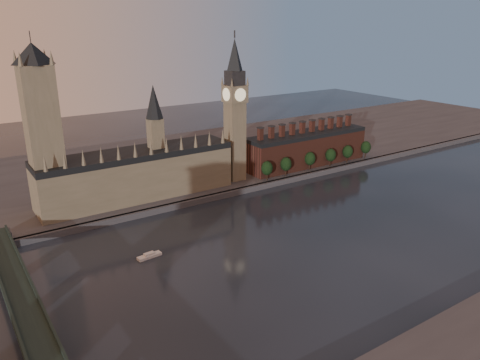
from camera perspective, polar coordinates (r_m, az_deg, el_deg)
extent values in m
plane|color=black|center=(268.94, 10.56, -7.31)|extent=(900.00, 900.00, 0.00)
cube|color=#48484D|center=(332.61, -0.16, -1.40)|extent=(900.00, 4.00, 4.00)
cube|color=#48484D|center=(406.93, -7.18, 2.26)|extent=(900.00, 180.00, 4.00)
cube|color=#776B55|center=(320.47, -12.42, 0.37)|extent=(130.00, 30.00, 28.00)
cube|color=black|center=(315.89, -12.62, 3.13)|extent=(130.00, 30.00, 4.00)
cube|color=#776B55|center=(318.85, -10.24, 5.29)|extent=(9.00, 9.00, 24.00)
cone|color=black|center=(314.38, -10.48, 9.36)|extent=(12.00, 12.00, 22.00)
cone|color=#776B55|center=(285.88, -22.70, 1.91)|extent=(2.60, 2.60, 10.00)
cone|color=#776B55|center=(287.88, -20.63, 2.28)|extent=(2.60, 2.60, 10.00)
cone|color=#776B55|center=(290.26, -18.59, 2.64)|extent=(2.60, 2.60, 10.00)
cone|color=#776B55|center=(293.02, -16.58, 2.99)|extent=(2.60, 2.60, 10.00)
cone|color=#776B55|center=(296.13, -14.61, 3.33)|extent=(2.60, 2.60, 10.00)
cone|color=#776B55|center=(299.60, -12.68, 3.66)|extent=(2.60, 2.60, 10.00)
cone|color=#776B55|center=(303.41, -10.79, 3.98)|extent=(2.60, 2.60, 10.00)
cone|color=#776B55|center=(307.55, -8.96, 4.28)|extent=(2.60, 2.60, 10.00)
cone|color=#776B55|center=(312.00, -7.17, 4.58)|extent=(2.60, 2.60, 10.00)
cone|color=#776B55|center=(316.75, -5.43, 4.85)|extent=(2.60, 2.60, 10.00)
cone|color=#776B55|center=(321.79, -3.75, 5.12)|extent=(2.60, 2.60, 10.00)
cone|color=#776B55|center=(327.11, -2.12, 5.38)|extent=(2.60, 2.60, 10.00)
cube|color=#776B55|center=(297.94, -22.71, 4.16)|extent=(18.00, 18.00, 90.00)
cone|color=black|center=(290.57, -24.00, 13.91)|extent=(24.00, 24.00, 12.00)
cylinder|color=#232326|center=(290.29, -24.16, 15.09)|extent=(0.50, 0.50, 12.00)
cone|color=#776B55|center=(281.49, -25.26, 13.23)|extent=(3.00, 3.00, 8.00)
cone|color=#776B55|center=(284.43, -22.02, 13.68)|extent=(3.00, 3.00, 8.00)
cone|color=#776B55|center=(297.26, -25.78, 13.36)|extent=(3.00, 3.00, 8.00)
cone|color=#776B55|center=(300.05, -22.70, 13.80)|extent=(3.00, 3.00, 8.00)
cube|color=#776B55|center=(344.69, -0.62, 4.72)|extent=(12.00, 12.00, 58.00)
cube|color=#776B55|center=(337.87, -0.64, 10.48)|extent=(14.00, 14.00, 12.00)
cube|color=#232326|center=(336.45, -0.64, 12.34)|extent=(11.00, 11.00, 10.00)
cone|color=black|center=(335.02, -0.65, 15.06)|extent=(13.00, 13.00, 22.00)
cylinder|color=#232326|center=(334.41, -0.66, 17.37)|extent=(1.00, 1.00, 5.00)
cylinder|color=beige|center=(331.92, 0.05, 10.33)|extent=(9.00, 0.50, 9.00)
cylinder|color=beige|center=(343.87, -1.30, 10.63)|extent=(9.00, 0.50, 9.00)
cylinder|color=beige|center=(334.05, -1.69, 10.38)|extent=(0.50, 9.00, 9.00)
cylinder|color=beige|center=(341.81, 0.39, 10.58)|extent=(0.50, 9.00, 9.00)
cone|color=#776B55|center=(327.76, -0.98, 11.81)|extent=(2.00, 2.00, 6.00)
cone|color=#776B55|center=(334.91, 0.93, 11.96)|extent=(2.00, 2.00, 6.00)
cone|color=#776B55|center=(338.70, -2.20, 12.03)|extent=(2.00, 2.00, 6.00)
cone|color=#776B55|center=(345.62, -0.32, 12.18)|extent=(2.00, 2.00, 6.00)
cube|color=#572C21|center=(390.32, 8.06, 3.64)|extent=(110.00, 25.00, 24.00)
cube|color=black|center=(387.05, 8.15, 5.57)|extent=(110.00, 25.00, 3.00)
cube|color=#572C21|center=(356.80, 2.49, 5.60)|extent=(3.50, 3.50, 9.00)
cube|color=#232326|center=(355.69, 2.51, 6.39)|extent=(4.20, 4.20, 1.00)
cube|color=#572C21|center=(362.90, 3.84, 5.80)|extent=(3.50, 3.50, 9.00)
cube|color=#232326|center=(361.81, 3.85, 6.57)|extent=(4.20, 4.20, 1.00)
cube|color=#572C21|center=(369.20, 5.13, 5.99)|extent=(3.50, 3.50, 9.00)
cube|color=#232326|center=(368.13, 5.16, 6.75)|extent=(4.20, 4.20, 1.00)
cube|color=#572C21|center=(375.68, 6.39, 6.18)|extent=(3.50, 3.50, 9.00)
cube|color=#232326|center=(374.63, 6.41, 6.92)|extent=(4.20, 4.20, 1.00)
cube|color=#572C21|center=(382.34, 7.60, 6.35)|extent=(3.50, 3.50, 9.00)
cube|color=#232326|center=(381.31, 7.63, 7.08)|extent=(4.20, 4.20, 1.00)
cube|color=#572C21|center=(389.17, 8.77, 6.52)|extent=(3.50, 3.50, 9.00)
cube|color=#232326|center=(388.15, 8.80, 7.24)|extent=(4.20, 4.20, 1.00)
cube|color=#572C21|center=(396.15, 9.90, 6.67)|extent=(3.50, 3.50, 9.00)
cube|color=#232326|center=(395.15, 9.94, 7.38)|extent=(4.20, 4.20, 1.00)
cube|color=#572C21|center=(403.28, 10.99, 6.82)|extent=(3.50, 3.50, 9.00)
cube|color=#232326|center=(402.30, 11.03, 7.52)|extent=(4.20, 4.20, 1.00)
cube|color=#572C21|center=(410.56, 12.04, 6.96)|extent=(3.50, 3.50, 9.00)
cube|color=#232326|center=(409.59, 12.09, 7.65)|extent=(4.20, 4.20, 1.00)
cube|color=#572C21|center=(417.97, 13.06, 7.10)|extent=(3.50, 3.50, 9.00)
cube|color=#232326|center=(417.02, 13.11, 7.77)|extent=(4.20, 4.20, 1.00)
cylinder|color=black|center=(349.31, 3.29, 0.44)|extent=(0.80, 0.80, 6.00)
ellipsoid|color=black|center=(347.32, 3.31, 1.45)|extent=(8.60, 8.60, 10.75)
cylinder|color=black|center=(360.39, 5.59, 0.96)|extent=(0.80, 0.80, 6.00)
ellipsoid|color=black|center=(358.46, 5.62, 1.95)|extent=(8.60, 8.60, 10.75)
cylinder|color=black|center=(377.03, 8.49, 1.65)|extent=(0.80, 0.80, 6.00)
ellipsoid|color=black|center=(375.18, 8.53, 2.60)|extent=(8.60, 8.60, 10.75)
cylinder|color=black|center=(390.07, 10.94, 2.09)|extent=(0.80, 0.80, 6.00)
ellipsoid|color=black|center=(388.28, 10.99, 3.01)|extent=(8.60, 8.60, 10.75)
cylinder|color=black|center=(403.21, 12.92, 2.51)|extent=(0.80, 0.80, 6.00)
ellipsoid|color=black|center=(401.48, 12.99, 3.40)|extent=(8.60, 8.60, 10.75)
cylinder|color=black|center=(420.97, 15.01, 3.02)|extent=(0.80, 0.80, 6.00)
ellipsoid|color=black|center=(419.31, 15.09, 3.88)|extent=(8.60, 8.60, 10.75)
cube|color=black|center=(198.25, -23.96, -16.03)|extent=(12.00, 200.00, 2.50)
cube|color=black|center=(196.83, -25.66, -15.91)|extent=(1.00, 200.00, 1.30)
cube|color=black|center=(197.78, -22.43, -15.24)|extent=(1.00, 200.00, 1.30)
cylinder|color=#232326|center=(191.35, -23.04, -19.17)|extent=(8.00, 8.00, 7.75)
cylinder|color=#232326|center=(219.54, -24.88, -14.16)|extent=(8.00, 8.00, 7.75)
cylinder|color=#232326|center=(249.19, -26.24, -10.30)|extent=(8.00, 8.00, 7.75)
cube|color=silver|center=(251.52, -10.98, -9.09)|extent=(13.19, 4.75, 1.48)
cube|color=silver|center=(250.93, -11.00, -8.83)|extent=(5.75, 3.22, 1.11)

